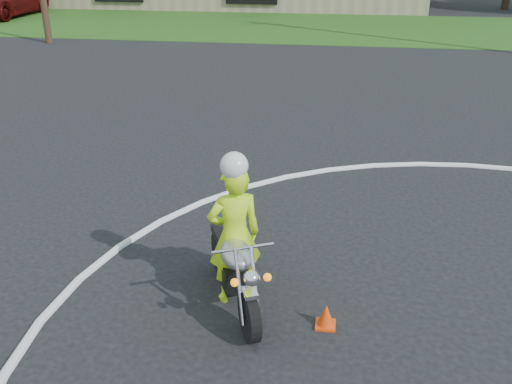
# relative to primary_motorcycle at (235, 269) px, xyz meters

# --- Properties ---
(grass_strip) EXTENTS (120.00, 10.00, 0.02)m
(grass_strip) POSITION_rel_primary_motorcycle_xyz_m (3.74, 23.27, -0.52)
(grass_strip) COLOR #1E4714
(grass_strip) RESTS_ON ground
(primary_motorcycle) EXTENTS (1.04, 1.92, 1.09)m
(primary_motorcycle) POSITION_rel_primary_motorcycle_xyz_m (0.00, 0.00, 0.00)
(primary_motorcycle) COLOR black
(primary_motorcycle) RESTS_ON ground
(rider_primary_grp) EXTENTS (0.79, 0.68, 2.01)m
(rider_primary_grp) POSITION_rel_primary_motorcycle_xyz_m (-0.02, 0.13, 0.44)
(rider_primary_grp) COLOR #BFED19
(rider_primary_grp) RESTS_ON ground
(pickup_grp) EXTENTS (2.99, 6.30, 1.74)m
(pickup_grp) POSITION_rel_primary_motorcycle_xyz_m (-17.64, 24.41, 0.34)
(pickup_grp) COLOR #4C080A
(pickup_grp) RESTS_ON ground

